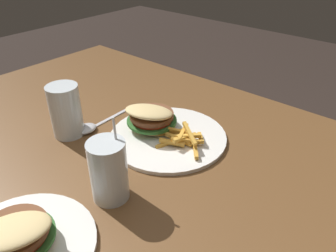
% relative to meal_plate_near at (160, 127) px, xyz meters
% --- Properties ---
extents(dining_table, '(1.61, 1.15, 0.78)m').
position_rel_meal_plate_near_xyz_m(dining_table, '(-0.08, 0.18, -0.14)').
color(dining_table, brown).
rests_on(dining_table, ground_plane).
extents(meal_plate_near, '(0.31, 0.31, 0.09)m').
position_rel_meal_plate_near_xyz_m(meal_plate_near, '(0.00, 0.00, 0.00)').
color(meal_plate_near, white).
rests_on(meal_plate_near, dining_table).
extents(beer_glass, '(0.08, 0.08, 0.14)m').
position_rel_meal_plate_near_xyz_m(beer_glass, '(0.19, 0.15, 0.04)').
color(beer_glass, silver).
rests_on(beer_glass, dining_table).
extents(juice_glass, '(0.08, 0.08, 0.18)m').
position_rel_meal_plate_near_xyz_m(juice_glass, '(-0.08, 0.24, 0.04)').
color(juice_glass, silver).
rests_on(juice_glass, dining_table).
extents(spoon, '(0.05, 0.19, 0.02)m').
position_rel_meal_plate_near_xyz_m(spoon, '(0.17, 0.11, -0.02)').
color(spoon, silver).
rests_on(spoon, dining_table).
extents(meal_plate_far, '(0.26, 0.26, 0.09)m').
position_rel_meal_plate_near_xyz_m(meal_plate_far, '(-0.06, 0.43, 0.00)').
color(meal_plate_far, white).
rests_on(meal_plate_far, dining_table).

